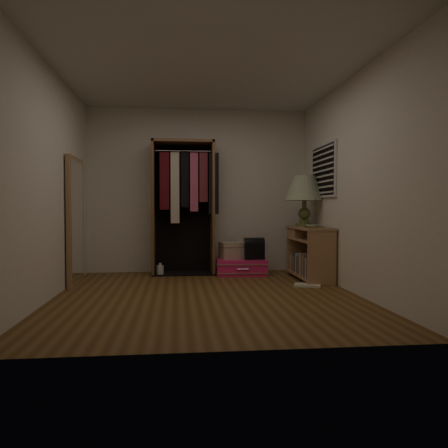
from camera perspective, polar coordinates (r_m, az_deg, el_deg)
The scene contains 13 objects.
ground at distance 5.14m, azimuth -2.21°, elevation -9.33°, with size 4.00×4.00×0.00m, color brown.
room_walls at distance 5.12m, azimuth -1.42°, elevation 7.50°, with size 3.52×4.02×2.60m.
console_bookshelf at distance 6.38m, azimuth 11.04°, elevation -3.58°, with size 0.42×1.12×0.75m.
open_wardrobe at distance 6.81m, azimuth -5.10°, elevation 3.72°, with size 1.02×0.50×2.05m.
floor_mirror at distance 6.18m, azimuth -18.83°, elevation 0.41°, with size 0.06×0.80×1.70m.
pink_suitcase at distance 6.74m, azimuth 2.24°, elevation -5.61°, with size 0.80×0.60×0.24m.
train_case at distance 6.78m, azimuth 1.13°, elevation -3.44°, with size 0.44×0.36×0.28m.
black_bag at distance 6.73m, azimuth 3.94°, elevation -3.15°, with size 0.31×0.20×0.33m.
table_lamp at distance 6.61m, azimuth 10.46°, elevation 4.48°, with size 0.77×0.77×0.75m.
brass_tray at distance 6.17m, azimuth 11.65°, elevation -0.38°, with size 0.32×0.32×0.02m.
ceramic_bowl at distance 6.06m, azimuth 11.49°, elevation -0.29°, with size 0.18×0.18×0.04m, color #A1C1A4.
white_jug at distance 6.70m, azimuth -8.34°, elevation -6.00°, with size 0.12×0.12×0.19m.
floor_book at distance 5.88m, azimuth 10.84°, elevation -7.78°, with size 0.40×0.36×0.03m.
Camera 1 is at (-0.35, -5.03, 1.01)m, focal length 35.00 mm.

